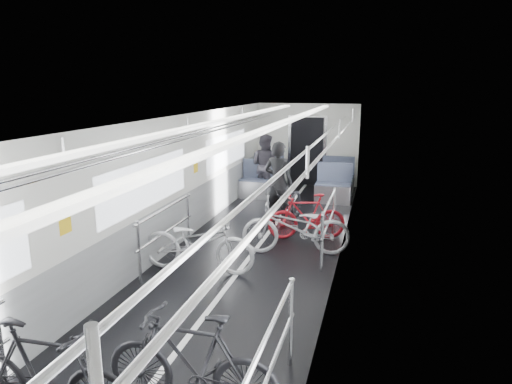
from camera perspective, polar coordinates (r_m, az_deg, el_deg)
car_shell at (r=8.62m, az=0.98°, el=1.16°), size 3.02×14.01×2.41m
bike_left_mid at (r=4.63m, az=-24.85°, el=-19.98°), size 1.67×0.55×0.99m
bike_left_far at (r=7.36m, az=-7.29°, el=-6.26°), size 1.89×0.72×0.98m
bike_right_near at (r=4.42m, az=-8.05°, el=-20.38°), size 1.68×0.48×1.01m
bike_right_mid at (r=8.06m, az=5.02°, el=-4.40°), size 1.99×1.02×1.00m
bike_right_far at (r=8.88m, az=6.37°, el=-3.07°), size 1.56×0.86×0.90m
bike_aisle at (r=9.79m, az=4.04°, el=-1.40°), size 0.83×1.82×0.92m
person_standing at (r=9.84m, az=2.81°, el=1.23°), size 0.72×0.55×1.77m
person_seated at (r=12.24m, az=1.06°, el=3.39°), size 0.94×0.81×1.66m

